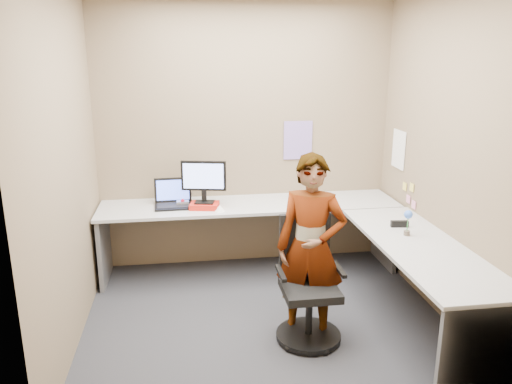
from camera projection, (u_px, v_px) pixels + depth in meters
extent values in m
plane|color=#27272C|center=(265.00, 318.00, 4.24)|extent=(3.00, 3.00, 0.00)
plane|color=brown|center=(245.00, 137.00, 5.11)|extent=(3.00, 0.00, 3.00)
plane|color=brown|center=(447.00, 158.00, 4.08)|extent=(0.00, 2.70, 2.70)
plane|color=brown|center=(65.00, 169.00, 3.66)|extent=(0.00, 2.70, 2.70)
cube|color=#B1B1B1|center=(250.00, 205.00, 4.97)|extent=(2.96, 0.65, 0.03)
cube|color=#B1B1B1|center=(421.00, 247.00, 3.90)|extent=(0.65, 1.91, 0.03)
cube|color=#59595B|center=(104.00, 247.00, 4.87)|extent=(0.04, 0.60, 0.70)
cube|color=#59595B|center=(385.00, 232.00, 5.27)|extent=(0.04, 0.60, 0.70)
cube|color=#59595B|center=(483.00, 355.00, 3.12)|extent=(0.60, 0.04, 0.70)
cube|color=red|center=(205.00, 206.00, 4.81)|extent=(0.30, 0.25, 0.05)
cube|color=black|center=(204.00, 202.00, 4.80)|extent=(0.20, 0.16, 0.01)
cube|color=black|center=(204.00, 196.00, 4.80)|extent=(0.05, 0.04, 0.11)
cube|color=black|center=(204.00, 176.00, 4.75)|extent=(0.43, 0.12, 0.29)
cube|color=#91A9FB|center=(203.00, 176.00, 4.73)|extent=(0.38, 0.08, 0.24)
cube|color=black|center=(174.00, 206.00, 4.85)|extent=(0.37, 0.27, 0.02)
cube|color=black|center=(173.00, 190.00, 4.94)|extent=(0.36, 0.09, 0.24)
cube|color=#455FDB|center=(173.00, 190.00, 4.94)|extent=(0.32, 0.07, 0.19)
cube|color=#B7B7BC|center=(183.00, 203.00, 4.90)|extent=(0.12, 0.08, 0.04)
sphere|color=red|center=(183.00, 201.00, 4.88)|extent=(0.04, 0.04, 0.04)
cone|color=white|center=(220.00, 208.00, 4.72)|extent=(0.10, 0.10, 0.06)
cube|color=black|center=(399.00, 224.00, 4.29)|extent=(0.15, 0.06, 0.05)
cylinder|color=brown|center=(407.00, 233.00, 4.09)|extent=(0.05, 0.05, 0.04)
cylinder|color=#338C3F|center=(408.00, 223.00, 4.07)|extent=(0.01, 0.01, 0.14)
sphere|color=#4071E2|center=(408.00, 215.00, 4.05)|extent=(0.07, 0.07, 0.07)
cube|color=#846BB7|center=(298.00, 140.00, 5.19)|extent=(0.30, 0.01, 0.40)
cube|color=white|center=(399.00, 149.00, 4.97)|extent=(0.01, 0.28, 0.38)
cube|color=#F2E059|center=(412.00, 187.00, 4.71)|extent=(0.01, 0.07, 0.07)
cube|color=pink|center=(408.00, 199.00, 4.80)|extent=(0.01, 0.07, 0.07)
cube|color=pink|center=(414.00, 205.00, 4.69)|extent=(0.01, 0.07, 0.07)
cube|color=#F2E059|center=(405.00, 186.00, 4.86)|extent=(0.01, 0.07, 0.07)
cylinder|color=black|center=(308.00, 335.00, 3.92)|extent=(0.51, 0.51, 0.04)
cylinder|color=black|center=(309.00, 312.00, 3.87)|extent=(0.05, 0.05, 0.36)
cube|color=black|center=(310.00, 290.00, 3.82)|extent=(0.42, 0.42, 0.06)
cube|color=black|center=(304.00, 244.00, 3.93)|extent=(0.40, 0.05, 0.50)
cube|color=black|center=(281.00, 273.00, 3.74)|extent=(0.04, 0.27, 0.03)
cube|color=black|center=(339.00, 269.00, 3.81)|extent=(0.04, 0.27, 0.03)
imported|color=#999399|center=(311.00, 248.00, 3.83)|extent=(0.63, 0.53, 1.46)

